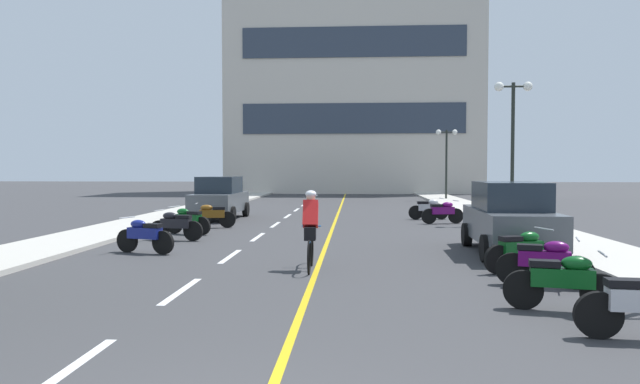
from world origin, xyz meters
The scene contains 31 objects.
ground_plane centered at (0.00, 21.00, 0.00)m, with size 140.00×140.00×0.00m, color #38383A.
curb_left centered at (-7.20, 24.00, 0.06)m, with size 2.40×72.00×0.12m, color #B7B2A8.
curb_right centered at (7.20, 24.00, 0.06)m, with size 2.40×72.00×0.12m, color #B7B2A8.
lane_dash_0 centered at (-2.00, 2.00, 0.00)m, with size 0.14×2.20×0.01m, color silver.
lane_dash_1 centered at (-2.00, 6.00, 0.00)m, with size 0.14×2.20×0.01m, color silver.
lane_dash_2 centered at (-2.00, 10.00, 0.00)m, with size 0.14×2.20×0.01m, color silver.
lane_dash_3 centered at (-2.00, 14.00, 0.00)m, with size 0.14×2.20×0.01m, color silver.
lane_dash_4 centered at (-2.00, 18.00, 0.00)m, with size 0.14×2.20×0.01m, color silver.
lane_dash_5 centered at (-2.00, 22.00, 0.00)m, with size 0.14×2.20×0.01m, color silver.
lane_dash_6 centered at (-2.00, 26.00, 0.00)m, with size 0.14×2.20×0.01m, color silver.
lane_dash_7 centered at (-2.00, 30.00, 0.00)m, with size 0.14×2.20×0.01m, color silver.
lane_dash_8 centered at (-2.00, 34.00, 0.00)m, with size 0.14×2.20×0.01m, color silver.
lane_dash_9 centered at (-2.00, 38.00, 0.00)m, with size 0.14×2.20×0.01m, color silver.
lane_dash_10 centered at (-2.00, 42.00, 0.00)m, with size 0.14×2.20×0.01m, color silver.
lane_dash_11 centered at (-2.00, 46.00, 0.00)m, with size 0.14×2.20×0.01m, color silver.
centre_line_yellow centered at (0.25, 24.00, 0.00)m, with size 0.12×66.00×0.01m, color gold.
office_building centered at (0.90, 48.93, 10.70)m, with size 22.45×7.97×21.41m.
street_lamp_mid centered at (7.20, 18.98, 4.05)m, with size 1.46×0.36×5.41m.
street_lamp_far centered at (7.30, 35.85, 3.61)m, with size 1.46×0.36×4.72m.
parked_car_near centered at (4.98, 10.87, 0.92)m, with size 2.03×4.25×1.82m.
parked_car_mid centered at (-4.73, 20.33, 0.92)m, with size 1.96×4.22×1.82m.
motorcycle_1 centered at (4.18, 4.91, 0.47)m, with size 1.68×0.65×0.92m.
motorcycle_2 centered at (4.51, 6.72, 0.47)m, with size 1.66×0.74×0.92m.
motorcycle_3 centered at (4.50, 8.17, 0.47)m, with size 1.63×0.81×0.92m.
motorcycle_4 centered at (-4.29, 10.37, 0.47)m, with size 1.65×0.75×0.92m.
motorcycle_5 centered at (-4.31, 12.98, 0.47)m, with size 1.70×0.60×0.92m.
motorcycle_6 centered at (-4.42, 14.60, 0.47)m, with size 1.63×0.81×0.92m.
motorcycle_7 centered at (-4.14, 16.64, 0.47)m, with size 1.69×0.60×0.92m.
motorcycle_8 centered at (4.50, 18.81, 0.47)m, with size 1.68×0.65×0.92m.
motorcycle_9 centered at (4.19, 20.65, 0.47)m, with size 1.70×0.60×0.92m.
cyclist_rider centered at (0.11, 8.30, 0.89)m, with size 0.42×1.77×1.71m.
Camera 1 is at (1.06, -3.86, 2.15)m, focal length 32.21 mm.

